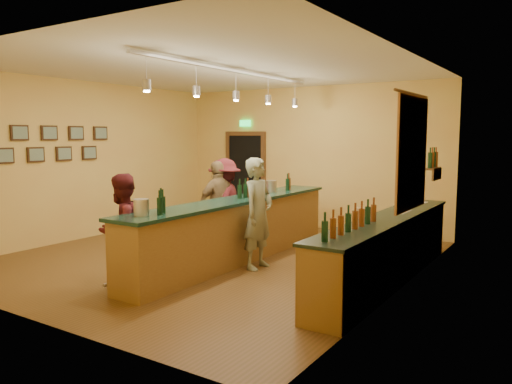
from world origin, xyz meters
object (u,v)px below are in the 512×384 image
Objects in this scene: customer_c at (224,203)px; bar_stool at (365,215)px; tasting_bar at (236,225)px; back_counter at (386,249)px; bartender at (258,213)px; customer_a at (122,230)px; customer_b at (219,206)px.

bar_stool is (2.18, 1.50, -0.24)m from customer_c.
tasting_bar is 3.03× the size of customer_c.
bartender is (-1.95, -0.37, 0.39)m from back_counter.
customer_a reaches higher than back_counter.
tasting_bar is at bearing 27.94° from customer_c.
back_counter is at bearing 98.00° from customer_b.
customer_b is 2.19× the size of bar_stool.
tasting_bar is at bearing 160.43° from customer_a.
customer_b is 0.98× the size of customer_c.
customer_a is 2.11× the size of bar_stool.
customer_b is at bearing 174.21° from back_counter.
bar_stool is at bearing 104.96° from customer_c.
customer_b is (-1.31, 0.70, -0.06)m from bartender.
back_counter is at bearing -61.57° from bar_stool.
bartender reaches higher than customer_a.
bartender is 1.11× the size of customer_a.
tasting_bar is 2.62m from bar_stool.
back_counter is 3.29m from customer_b.
customer_a is 2.71m from customer_c.
customer_a is at bearing -115.04° from bar_stool.
bartender reaches higher than customer_c.
bar_stool is (1.96, 4.20, -0.18)m from customer_a.
customer_c reaches higher than customer_b.
customer_c reaches higher than tasting_bar.
bar_stool is at bearing 141.76° from customer_b.
back_counter is 3.34m from customer_c.
customer_b is at bearing 145.86° from tasting_bar.
customer_c is (-1.32, 0.89, -0.04)m from bartender.
bartender is at bearing 36.52° from customer_c.
customer_b is at bearing -142.04° from bar_stool.
tasting_bar is 6.81× the size of bar_stool.
bartender is at bearing 144.52° from customer_a.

